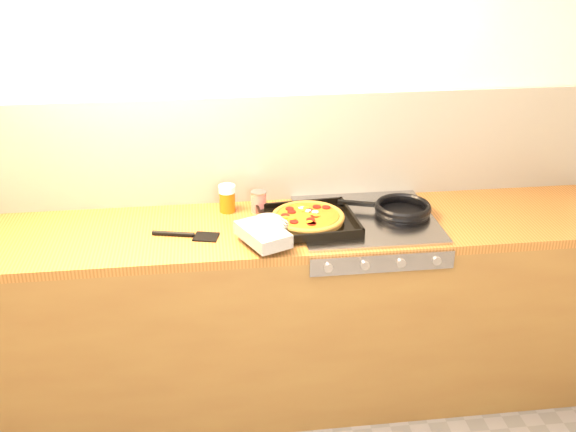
{
  "coord_description": "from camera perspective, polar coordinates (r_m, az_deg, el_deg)",
  "views": [
    {
      "loc": [
        -0.23,
        -1.54,
        2.16
      ],
      "look_at": [
        0.1,
        1.08,
        0.95
      ],
      "focal_mm": 42.0,
      "sensor_mm": 36.0,
      "label": 1
    }
  ],
  "objects": [
    {
      "name": "counter_run",
      "position": [
        3.15,
        -1.86,
        -8.22
      ],
      "size": [
        3.2,
        0.62,
        0.9
      ],
      "color": "brown",
      "rests_on": "ground"
    },
    {
      "name": "tomato_can",
      "position": [
        3.05,
        -2.5,
        1.2
      ],
      "size": [
        0.07,
        0.07,
        0.1
      ],
      "color": "#A70D11",
      "rests_on": "counter_run"
    },
    {
      "name": "pizza_on_tray",
      "position": [
        2.87,
        0.62,
        -0.49
      ],
      "size": [
        0.54,
        0.5,
        0.07
      ],
      "color": "black",
      "rests_on": "stovetop"
    },
    {
      "name": "stovetop",
      "position": [
        3.0,
        6.59,
        -0.27
      ],
      "size": [
        0.6,
        0.56,
        0.02
      ],
      "primitive_type": "cube",
      "color": "#A2A2A7",
      "rests_on": "counter_run"
    },
    {
      "name": "juice_glass",
      "position": [
        3.06,
        -5.17,
        1.51
      ],
      "size": [
        0.09,
        0.09,
        0.13
      ],
      "color": "#DF510D",
      "rests_on": "counter_run"
    },
    {
      "name": "frying_pan",
      "position": [
        3.05,
        9.58,
        0.6
      ],
      "size": [
        0.44,
        0.32,
        0.04
      ],
      "color": "black",
      "rests_on": "stovetop"
    },
    {
      "name": "black_spatula",
      "position": [
        2.87,
        -8.56,
        -1.6
      ],
      "size": [
        0.29,
        0.12,
        0.02
      ],
      "color": "black",
      "rests_on": "counter_run"
    },
    {
      "name": "room_shell",
      "position": [
        3.1,
        -2.56,
        5.62
      ],
      "size": [
        3.2,
        3.2,
        3.2
      ],
      "color": "white",
      "rests_on": "ground"
    },
    {
      "name": "wooden_spoon",
      "position": [
        3.09,
        1.83,
        0.76
      ],
      "size": [
        0.3,
        0.1,
        0.02
      ],
      "color": "tan",
      "rests_on": "counter_run"
    }
  ]
}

